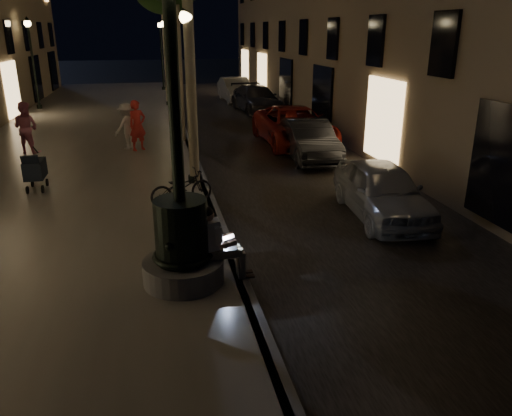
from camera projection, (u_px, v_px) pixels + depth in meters
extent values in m
plane|color=black|center=(186.00, 139.00, 20.96)|extent=(120.00, 120.00, 0.00)
cube|color=black|center=(255.00, 136.00, 21.54)|extent=(6.00, 45.00, 0.02)
cube|color=slate|center=(86.00, 141.00, 20.15)|extent=(8.00, 45.00, 0.20)
cube|color=#59595B|center=(186.00, 137.00, 20.92)|extent=(0.25, 45.00, 0.20)
cylinder|color=#59595B|center=(184.00, 271.00, 8.65)|extent=(1.40, 1.40, 0.40)
cylinder|color=black|center=(181.00, 231.00, 8.40)|extent=(0.90, 0.90, 1.10)
torus|color=black|center=(183.00, 255.00, 8.55)|extent=(1.04, 1.04, 0.10)
torus|color=black|center=(180.00, 208.00, 8.27)|extent=(0.89, 0.89, 0.09)
cylinder|color=black|center=(174.00, 102.00, 7.68)|extent=(0.20, 0.20, 3.20)
cube|color=gray|center=(215.00, 253.00, 8.66)|extent=(0.36, 0.24, 0.18)
cube|color=silver|center=(211.00, 235.00, 8.54)|extent=(0.45, 0.26, 0.57)
sphere|color=tan|center=(208.00, 215.00, 8.41)|extent=(0.21, 0.21, 0.21)
sphere|color=black|center=(207.00, 213.00, 8.39)|extent=(0.21, 0.21, 0.21)
cube|color=gray|center=(229.00, 254.00, 8.63)|extent=(0.46, 0.13, 0.14)
cube|color=gray|center=(227.00, 249.00, 8.79)|extent=(0.46, 0.13, 0.14)
cube|color=gray|center=(242.00, 265.00, 8.75)|extent=(0.13, 0.12, 0.49)
cube|color=gray|center=(240.00, 261.00, 8.92)|extent=(0.13, 0.12, 0.49)
cube|color=black|center=(247.00, 276.00, 8.85)|extent=(0.26, 0.10, 0.03)
cube|color=black|center=(245.00, 272.00, 9.01)|extent=(0.26, 0.10, 0.03)
cube|color=black|center=(229.00, 247.00, 8.69)|extent=(0.24, 0.33, 0.02)
cube|color=black|center=(220.00, 242.00, 8.62)|extent=(0.09, 0.33, 0.21)
cube|color=#B2C8FF|center=(221.00, 242.00, 8.62)|extent=(0.06, 0.30, 0.18)
cylinder|color=#6B604C|center=(191.00, 94.00, 13.55)|extent=(0.28, 0.28, 5.00)
cylinder|color=#6B604C|center=(179.00, 74.00, 19.07)|extent=(0.28, 0.28, 5.10)
cylinder|color=#6B604C|center=(169.00, 66.00, 24.61)|extent=(0.28, 0.28, 4.90)
cylinder|color=#6B604C|center=(166.00, 57.00, 30.10)|extent=(0.28, 0.28, 5.20)
cylinder|color=black|center=(193.00, 179.00, 14.35)|extent=(0.28, 0.28, 0.20)
cylinder|color=black|center=(190.00, 105.00, 13.64)|extent=(0.12, 0.12, 4.40)
sphere|color=#FFD88C|center=(186.00, 17.00, 12.88)|extent=(0.36, 0.36, 0.36)
cone|color=black|center=(186.00, 7.00, 12.80)|extent=(0.30, 0.30, 0.22)
cylinder|color=black|center=(177.00, 128.00, 21.72)|extent=(0.28, 0.28, 0.20)
cylinder|color=black|center=(174.00, 79.00, 21.01)|extent=(0.12, 0.12, 4.40)
sphere|color=#FFD88C|center=(171.00, 22.00, 20.25)|extent=(0.36, 0.36, 0.36)
cone|color=black|center=(171.00, 15.00, 20.17)|extent=(0.30, 0.30, 0.22)
cylinder|color=black|center=(169.00, 103.00, 29.09)|extent=(0.28, 0.28, 0.20)
cylinder|color=black|center=(166.00, 66.00, 28.38)|extent=(0.12, 0.12, 4.40)
sphere|color=#FFD88C|center=(164.00, 24.00, 27.62)|extent=(0.36, 0.36, 0.36)
cone|color=black|center=(164.00, 19.00, 27.54)|extent=(0.30, 0.30, 0.22)
cylinder|color=black|center=(164.00, 88.00, 36.46)|extent=(0.28, 0.28, 0.20)
cylinder|color=black|center=(162.00, 58.00, 35.75)|extent=(0.12, 0.12, 4.40)
sphere|color=#FFD88C|center=(160.00, 25.00, 34.99)|extent=(0.36, 0.36, 0.36)
cone|color=black|center=(160.00, 21.00, 34.91)|extent=(0.30, 0.30, 0.22)
cylinder|color=black|center=(40.00, 107.00, 27.71)|extent=(0.28, 0.28, 0.20)
cylinder|color=black|center=(34.00, 68.00, 27.00)|extent=(0.12, 0.12, 4.40)
sphere|color=#FFD88C|center=(27.00, 23.00, 26.24)|extent=(0.36, 0.36, 0.36)
cone|color=black|center=(27.00, 18.00, 26.16)|extent=(0.30, 0.30, 0.22)
cube|color=black|center=(35.00, 169.00, 13.48)|extent=(0.48, 0.81, 0.48)
cube|color=black|center=(30.00, 161.00, 13.02)|extent=(0.43, 0.19, 0.32)
cylinder|color=black|center=(27.00, 190.00, 13.31)|extent=(0.04, 0.22, 0.22)
cylinder|color=black|center=(43.00, 189.00, 13.38)|extent=(0.04, 0.22, 0.22)
cylinder|color=black|center=(32.00, 183.00, 13.90)|extent=(0.04, 0.22, 0.22)
cylinder|color=black|center=(47.00, 182.00, 13.97)|extent=(0.04, 0.22, 0.22)
cylinder|color=black|center=(36.00, 150.00, 13.73)|extent=(0.03, 0.48, 0.30)
imported|color=#A4A7AB|center=(382.00, 190.00, 12.09)|extent=(1.90, 4.05, 1.34)
imported|color=black|center=(309.00, 140.00, 17.50)|extent=(1.65, 4.20, 1.36)
imported|color=maroon|center=(294.00, 126.00, 19.67)|extent=(2.51, 5.37, 1.49)
imported|color=#333237|center=(256.00, 99.00, 27.67)|extent=(2.40, 5.08, 1.43)
imported|color=gray|center=(235.00, 90.00, 31.58)|extent=(1.76, 4.60, 1.50)
imported|color=red|center=(137.00, 126.00, 17.90)|extent=(0.78, 0.70, 1.80)
imported|color=#D26F8D|center=(26.00, 128.00, 17.48)|extent=(1.08, 0.98, 1.81)
imported|color=white|center=(127.00, 126.00, 18.16)|extent=(1.21, 1.17, 1.66)
imported|color=black|center=(181.00, 187.00, 12.46)|extent=(1.72, 1.03, 0.85)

